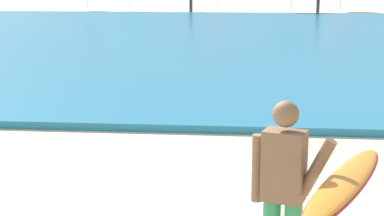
# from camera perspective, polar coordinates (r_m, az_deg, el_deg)

# --- Properties ---
(sea) EXTENTS (120.00, 28.00, 0.14)m
(sea) POSITION_cam_1_polar(r_m,az_deg,el_deg) (24.74, 2.49, 6.14)
(sea) COLOR teal
(sea) RESTS_ON ground
(surfer_with_board) EXTENTS (1.33, 2.56, 1.73)m
(surfer_with_board) POSITION_cam_1_polar(r_m,az_deg,el_deg) (5.34, 10.75, -6.94)
(surfer_with_board) COLOR #338E56
(surfer_with_board) RESTS_ON ground
(beachgoer_near_row_left) EXTENTS (0.32, 0.20, 1.58)m
(beachgoer_near_row_left) POSITION_cam_1_polar(r_m,az_deg,el_deg) (39.53, -0.10, 9.64)
(beachgoer_near_row_left) COLOR #383842
(beachgoer_near_row_left) RESTS_ON ground
(beachgoer_near_row_mid) EXTENTS (0.32, 0.20, 1.58)m
(beachgoer_near_row_mid) POSITION_cam_1_polar(r_m,az_deg,el_deg) (40.08, 11.19, 9.45)
(beachgoer_near_row_mid) COLOR #383842
(beachgoer_near_row_mid) RESTS_ON ground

